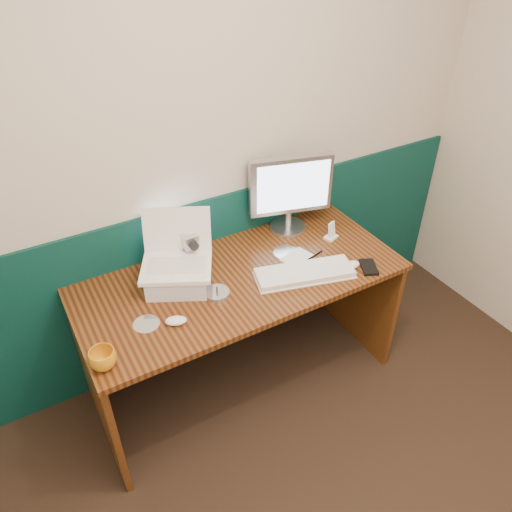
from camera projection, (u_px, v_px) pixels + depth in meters
back_wall at (186, 158)px, 2.36m from camera, size 3.50×0.04×2.50m
wainscot at (198, 281)px, 2.80m from camera, size 3.48×0.02×1.00m
desk at (242, 331)px, 2.66m from camera, size 1.60×0.70×0.75m
laptop_riser at (178, 277)px, 2.35m from camera, size 0.36×0.34×0.10m
laptop at (174, 246)px, 2.24m from camera, size 0.40×0.37×0.27m
monitor at (289, 193)px, 2.65m from camera, size 0.46×0.24×0.44m
keyboard at (305, 274)px, 2.43m from camera, size 0.50×0.28×0.03m
mouse_right at (351, 265)px, 2.48m from camera, size 0.10×0.06×0.03m
mouse_left at (176, 321)px, 2.16m from camera, size 0.11×0.09×0.03m
mug at (103, 359)px, 1.95m from camera, size 0.14×0.14×0.09m
camcorder at (189, 250)px, 2.44m from camera, size 0.09×0.13×0.20m
cd_spindle at (217, 294)px, 2.31m from camera, size 0.12×0.12×0.02m
cd_loose_a at (146, 324)px, 2.17m from camera, size 0.12×0.12×0.00m
cd_loose_b at (286, 252)px, 2.60m from camera, size 0.13×0.13×0.00m
pen at (312, 257)px, 2.56m from camera, size 0.15×0.05×0.01m
papers at (297, 257)px, 2.56m from camera, size 0.18×0.14×0.00m
dock at (331, 237)px, 2.70m from camera, size 0.08×0.07×0.01m
music_player at (332, 230)px, 2.67m from camera, size 0.05×0.04×0.08m
pda at (369, 267)px, 2.48m from camera, size 0.12×0.14×0.01m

